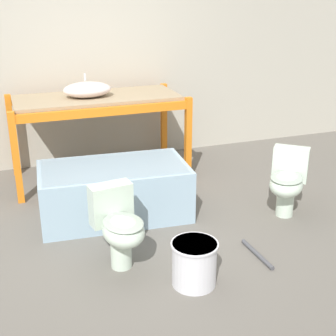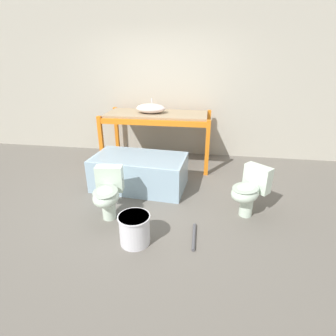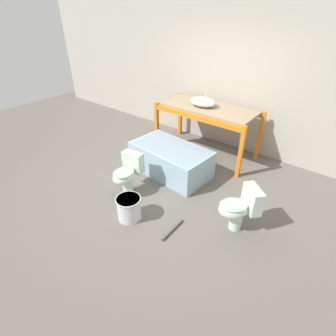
{
  "view_description": "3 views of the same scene",
  "coord_description": "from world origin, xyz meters",
  "px_view_note": "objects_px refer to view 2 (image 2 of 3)",
  "views": [
    {
      "loc": [
        -0.99,
        -3.87,
        2.13
      ],
      "look_at": [
        0.28,
        -0.36,
        0.69
      ],
      "focal_mm": 50.0,
      "sensor_mm": 36.0,
      "label": 1
    },
    {
      "loc": [
        0.97,
        -3.4,
        1.97
      ],
      "look_at": [
        0.51,
        -0.39,
        0.65
      ],
      "focal_mm": 28.0,
      "sensor_mm": 36.0,
      "label": 2
    },
    {
      "loc": [
        2.46,
        -2.98,
        2.68
      ],
      "look_at": [
        0.42,
        -0.4,
        0.6
      ],
      "focal_mm": 28.0,
      "sensor_mm": 36.0,
      "label": 3
    }
  ],
  "objects_px": {
    "sink_basin": "(151,108)",
    "bathtub_main": "(139,170)",
    "toilet_far": "(249,190)",
    "bucket_white": "(135,229)",
    "toilet_near": "(108,192)"
  },
  "relations": [
    {
      "from": "bathtub_main",
      "to": "toilet_near",
      "type": "distance_m",
      "value": 0.92
    },
    {
      "from": "sink_basin",
      "to": "bucket_white",
      "type": "bearing_deg",
      "value": -82.59
    },
    {
      "from": "sink_basin",
      "to": "toilet_far",
      "type": "height_order",
      "value": "sink_basin"
    },
    {
      "from": "bathtub_main",
      "to": "toilet_far",
      "type": "distance_m",
      "value": 1.7
    },
    {
      "from": "sink_basin",
      "to": "bathtub_main",
      "type": "height_order",
      "value": "sink_basin"
    },
    {
      "from": "bathtub_main",
      "to": "bucket_white",
      "type": "xyz_separation_m",
      "value": [
        0.29,
        -1.34,
        -0.11
      ]
    },
    {
      "from": "bathtub_main",
      "to": "bucket_white",
      "type": "height_order",
      "value": "bathtub_main"
    },
    {
      "from": "sink_basin",
      "to": "bathtub_main",
      "type": "xyz_separation_m",
      "value": [
        0.02,
        -1.03,
        -0.77
      ]
    },
    {
      "from": "toilet_far",
      "to": "bucket_white",
      "type": "relative_size",
      "value": 1.82
    },
    {
      "from": "sink_basin",
      "to": "bathtub_main",
      "type": "relative_size",
      "value": 0.36
    },
    {
      "from": "bathtub_main",
      "to": "sink_basin",
      "type": "bearing_deg",
      "value": 95.77
    },
    {
      "from": "sink_basin",
      "to": "toilet_near",
      "type": "height_order",
      "value": "sink_basin"
    },
    {
      "from": "toilet_far",
      "to": "bathtub_main",
      "type": "bearing_deg",
      "value": -158.84
    },
    {
      "from": "sink_basin",
      "to": "bathtub_main",
      "type": "distance_m",
      "value": 1.29
    },
    {
      "from": "sink_basin",
      "to": "toilet_far",
      "type": "xyz_separation_m",
      "value": [
        1.63,
        -1.59,
        -0.7
      ]
    }
  ]
}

